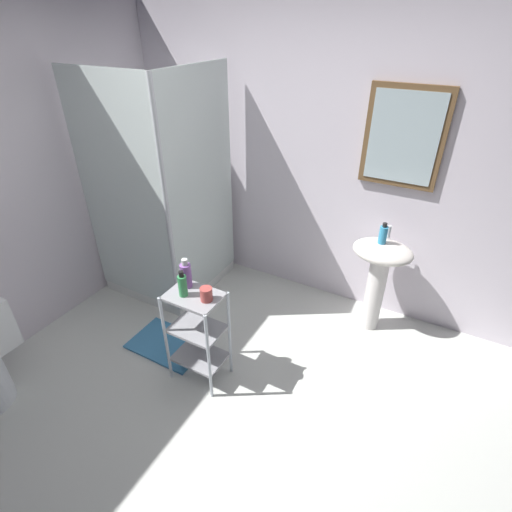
{
  "coord_description": "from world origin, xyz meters",
  "views": [
    {
      "loc": [
        1.01,
        -1.2,
        2.3
      ],
      "look_at": [
        -0.01,
        0.67,
        0.97
      ],
      "focal_mm": 27.4,
      "sensor_mm": 36.0,
      "label": 1
    }
  ],
  "objects": [
    {
      "name": "ground_plane",
      "position": [
        0.0,
        0.0,
        -0.01
      ],
      "size": [
        4.2,
        4.2,
        0.02
      ],
      "primitive_type": "cube",
      "color": "silver"
    },
    {
      "name": "wall_back",
      "position": [
        0.01,
        1.85,
        1.25
      ],
      "size": [
        4.2,
        0.14,
        2.5
      ],
      "color": "silver",
      "rests_on": "ground_plane"
    },
    {
      "name": "shower_stall",
      "position": [
        -1.21,
        1.17,
        0.46
      ],
      "size": [
        0.92,
        0.92,
        2.0
      ],
      "color": "white",
      "rests_on": "ground_plane"
    },
    {
      "name": "pedestal_sink",
      "position": [
        0.64,
        1.52,
        0.58
      ],
      "size": [
        0.46,
        0.37,
        0.81
      ],
      "color": "white",
      "rests_on": "ground_plane"
    },
    {
      "name": "sink_faucet",
      "position": [
        0.64,
        1.64,
        0.86
      ],
      "size": [
        0.03,
        0.03,
        0.1
      ],
      "primitive_type": "cylinder",
      "color": "silver",
      "rests_on": "pedestal_sink"
    },
    {
      "name": "storage_cart",
      "position": [
        -0.31,
        0.38,
        0.44
      ],
      "size": [
        0.38,
        0.28,
        0.74
      ],
      "color": "silver",
      "rests_on": "ground_plane"
    },
    {
      "name": "hand_soap_bottle",
      "position": [
        0.62,
        1.53,
        0.88
      ],
      "size": [
        0.06,
        0.06,
        0.17
      ],
      "color": "#389ED1",
      "rests_on": "pedestal_sink"
    },
    {
      "name": "conditioner_bottle_purple",
      "position": [
        -0.41,
        0.44,
        0.83
      ],
      "size": [
        0.07,
        0.07,
        0.21
      ],
      "color": "#8B55AB",
      "rests_on": "storage_cart"
    },
    {
      "name": "body_wash_bottle_green",
      "position": [
        -0.37,
        0.35,
        0.82
      ],
      "size": [
        0.06,
        0.06,
        0.19
      ],
      "color": "#379853",
      "rests_on": "storage_cart"
    },
    {
      "name": "rinse_cup",
      "position": [
        -0.21,
        0.38,
        0.79
      ],
      "size": [
        0.08,
        0.08,
        0.09
      ],
      "primitive_type": "cylinder",
      "color": "#B24742",
      "rests_on": "storage_cart"
    },
    {
      "name": "bath_mat",
      "position": [
        -0.73,
        0.49,
        0.01
      ],
      "size": [
        0.6,
        0.4,
        0.02
      ],
      "primitive_type": "cube",
      "color": "teal",
      "rests_on": "ground_plane"
    }
  ]
}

